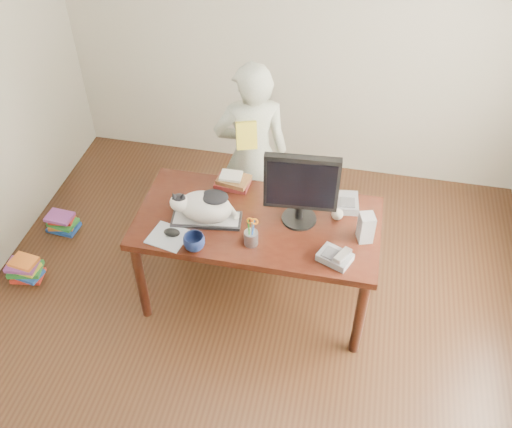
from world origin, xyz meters
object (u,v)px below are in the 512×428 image
at_px(pen_cup, 251,237).
at_px(phone, 336,257).
at_px(monitor, 301,187).
at_px(book_stack, 233,181).
at_px(cat, 203,206).
at_px(coffee_mug, 194,242).
at_px(person, 252,155).
at_px(keyboard, 207,219).
at_px(desk, 260,228).
at_px(book_pile_a, 26,269).
at_px(book_pile_b, 62,222).
at_px(speaker, 366,228).
at_px(calculator, 347,203).
at_px(mouse, 172,232).
at_px(baseball, 337,214).

xyz_separation_m(pen_cup, phone, (0.53, -0.03, -0.03)).
bearing_deg(phone, pen_cup, -160.38).
bearing_deg(monitor, book_stack, 147.17).
relative_size(cat, coffee_mug, 3.29).
relative_size(phone, person, 0.15).
distance_m(keyboard, monitor, 0.67).
xyz_separation_m(desk, book_pile_a, (-1.75, -0.28, -0.51)).
xyz_separation_m(desk, book_stack, (-0.24, 0.24, 0.19)).
relative_size(pen_cup, book_pile_b, 0.86).
xyz_separation_m(phone, book_stack, (-0.78, 0.57, 0.01)).
xyz_separation_m(keyboard, coffee_mug, (-0.01, -0.26, 0.04)).
relative_size(desk, speaker, 8.11).
relative_size(person, book_pile_b, 5.87).
bearing_deg(pen_cup, phone, -3.67).
bearing_deg(coffee_mug, pen_cup, 18.62).
height_order(keyboard, monitor, monitor).
bearing_deg(person, book_stack, 62.26).
bearing_deg(keyboard, book_pile_a, 177.73).
bearing_deg(calculator, book_stack, 169.20).
relative_size(keyboard, pen_cup, 2.12).
distance_m(speaker, person, 1.13).
bearing_deg(coffee_mug, book_pile_a, 174.71).
height_order(mouse, book_pile_b, mouse).
distance_m(mouse, phone, 1.04).
xyz_separation_m(monitor, book_pile_b, (-1.99, 0.31, -0.98)).
xyz_separation_m(speaker, baseball, (-0.19, 0.15, -0.06)).
distance_m(phone, baseball, 0.38).
bearing_deg(desk, person, 106.98).
height_order(desk, monitor, monitor).
bearing_deg(pen_cup, coffee_mug, -161.38).
height_order(desk, coffee_mug, coffee_mug).
height_order(cat, coffee_mug, cat).
bearing_deg(book_pile_b, pen_cup, -18.24).
height_order(mouse, coffee_mug, coffee_mug).
bearing_deg(book_pile_a, keyboard, 5.13).
relative_size(desk, person, 1.06).
bearing_deg(baseball, coffee_mug, -151.64).
distance_m(mouse, person, 0.98).
bearing_deg(pen_cup, person, 101.80).
xyz_separation_m(pen_cup, baseball, (0.50, 0.34, -0.02)).
bearing_deg(coffee_mug, book_pile_b, 153.87).
distance_m(baseball, book_pile_a, 2.39).
bearing_deg(book_pile_a, speaker, 3.96).
relative_size(desk, keyboard, 3.39).
xyz_separation_m(monitor, person, (-0.45, 0.63, -0.29)).
distance_m(keyboard, book_stack, 0.40).
bearing_deg(monitor, book_pile_b, 166.75).
bearing_deg(book_pile_a, calculator, 11.24).
height_order(cat, book_stack, cat).
bearing_deg(speaker, pen_cup, 177.23).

